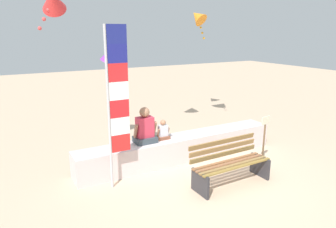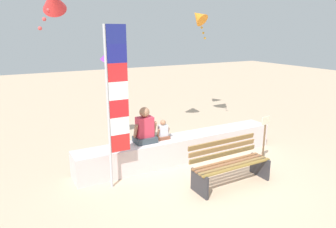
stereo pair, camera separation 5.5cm
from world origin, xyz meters
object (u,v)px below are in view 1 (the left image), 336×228
object	(u,v)px
person_child	(163,131)
park_bench	(229,164)
kite_purple	(113,53)
sign_post	(264,138)
kite_orange	(198,17)
flag_banner	(115,98)
person_adult	(145,129)
kite_red	(52,1)

from	to	relation	value
person_child	park_bench	bearing A→B (deg)	-65.46
kite_purple	sign_post	world-z (taller)	kite_purple
kite_purple	person_child	bearing A→B (deg)	-28.48
person_child	kite_orange	bearing A→B (deg)	46.04
flag_banner	kite_orange	bearing A→B (deg)	40.41
flag_banner	kite_purple	size ratio (longest dim) A/B	3.01
flag_banner	kite_purple	world-z (taller)	flag_banner
person_child	sign_post	size ratio (longest dim) A/B	0.38
sign_post	person_adult	bearing A→B (deg)	149.90
flag_banner	kite_orange	distance (m)	5.89
kite_red	kite_orange	size ratio (longest dim) A/B	0.84
flag_banner	kite_red	distance (m)	2.40
park_bench	person_child	bearing A→B (deg)	114.54
kite_red	kite_purple	world-z (taller)	kite_red
person_child	sign_post	xyz separation A→B (m)	(1.86, -1.35, -0.05)
person_child	flag_banner	bearing A→B (deg)	-156.67
flag_banner	sign_post	distance (m)	3.45
park_bench	person_child	world-z (taller)	person_child
flag_banner	kite_purple	bearing A→B (deg)	71.58
person_adult	flag_banner	xyz separation A→B (m)	(-0.86, -0.57, 0.90)
person_child	kite_red	distance (m)	3.62
flag_banner	park_bench	bearing A→B (deg)	-25.90
person_child	kite_orange	world-z (taller)	kite_orange
kite_red	kite_purple	bearing A→B (deg)	-15.55
sign_post	flag_banner	bearing A→B (deg)	166.25
park_bench	sign_post	xyz separation A→B (m)	(1.15, 0.21, 0.31)
person_child	kite_red	xyz separation A→B (m)	(-2.06, 0.83, 2.85)
person_child	kite_red	world-z (taller)	kite_red
flag_banner	sign_post	size ratio (longest dim) A/B	2.59
person_child	flag_banner	world-z (taller)	flag_banner
kite_red	sign_post	bearing A→B (deg)	-29.00
person_adult	kite_red	world-z (taller)	kite_red
park_bench	flag_banner	world-z (taller)	flag_banner
kite_red	flag_banner	bearing A→B (deg)	-61.96
kite_purple	sign_post	distance (m)	3.85
person_child	kite_orange	size ratio (longest dim) A/B	0.43
person_adult	person_child	world-z (taller)	person_adult
person_child	sign_post	world-z (taller)	sign_post
person_child	sign_post	bearing A→B (deg)	-35.92
flag_banner	kite_orange	xyz separation A→B (m)	(4.30, 3.66, 1.69)
person_adult	kite_red	distance (m)	3.26
person_child	kite_purple	world-z (taller)	kite_purple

